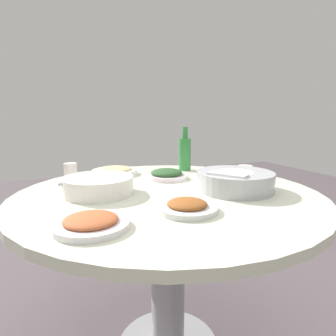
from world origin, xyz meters
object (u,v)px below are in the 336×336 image
dish_stirfry (187,206)px  tea_cup_near (71,170)px  rice_bowl (235,181)px  dish_tofu_braise (91,223)px  green_bottle (185,153)px  dish_noodles (115,171)px  soup_bowl (98,186)px  round_dining_table (168,227)px  tea_cup_far (245,171)px  dish_greens (167,175)px

dish_stirfry → tea_cup_near: bearing=24.5°
rice_bowl → dish_tofu_braise: size_ratio=1.48×
green_bottle → dish_stirfry: bearing=154.8°
rice_bowl → green_bottle: size_ratio=1.29×
dish_noodles → green_bottle: 0.39m
dish_stirfry → dish_tofu_braise: bearing=94.7°
soup_bowl → dish_noodles: size_ratio=1.28×
round_dining_table → dish_noodles: 0.46m
soup_bowl → tea_cup_near: 0.36m
tea_cup_far → dish_greens: bearing=74.7°
rice_bowl → tea_cup_near: 0.78m
dish_tofu_braise → tea_cup_far: size_ratio=2.99×
tea_cup_near → tea_cup_far: 0.85m
dish_tofu_braise → round_dining_table: bearing=-51.0°
green_bottle → tea_cup_near: 0.60m
rice_bowl → dish_stirfry: 0.33m
round_dining_table → tea_cup_far: tea_cup_far is taller
rice_bowl → tea_cup_far: rice_bowl is taller
tea_cup_far → rice_bowl: bearing=134.5°
dish_stirfry → tea_cup_near: 0.73m
soup_bowl → dish_tofu_braise: soup_bowl is taller
round_dining_table → dish_noodles: size_ratio=5.23×
soup_bowl → green_bottle: size_ratio=1.23×
dish_tofu_braise → green_bottle: 0.88m
round_dining_table → tea_cup_near: 0.57m
dish_stirfry → green_bottle: bearing=-25.2°
dish_tofu_braise → tea_cup_far: bearing=-64.3°
dish_noodles → green_bottle: (-0.03, -0.38, 0.08)m
rice_bowl → tea_cup_near: bearing=49.5°
green_bottle → tea_cup_far: bearing=-142.9°
soup_bowl → dish_stirfry: bearing=-144.3°
rice_bowl → dish_noodles: 0.63m
soup_bowl → tea_cup_far: size_ratio=4.20×
dish_greens → tea_cup_far: size_ratio=2.81×
round_dining_table → green_bottle: green_bottle is taller
dish_greens → dish_tofu_braise: dish_greens is taller
tea_cup_near → tea_cup_far: (-0.30, -0.80, -0.01)m
dish_greens → dish_tofu_braise: (-0.49, 0.42, -0.00)m
tea_cup_near → rice_bowl: bearing=-130.5°
dish_noodles → tea_cup_near: size_ratio=3.22×
dish_tofu_braise → green_bottle: bearing=-42.4°
tea_cup_near → tea_cup_far: tea_cup_near is taller
rice_bowl → tea_cup_far: size_ratio=4.40×
round_dining_table → green_bottle: 0.52m
tea_cup_far → round_dining_table: bearing=103.6°
dish_greens → dish_tofu_braise: 0.64m
dish_tofu_braise → dish_stirfry: bearing=-85.3°
rice_bowl → dish_stirfry: bearing=118.2°
soup_bowl → dish_noodles: 0.37m
dish_stirfry → dish_noodles: (0.65, 0.09, 0.00)m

